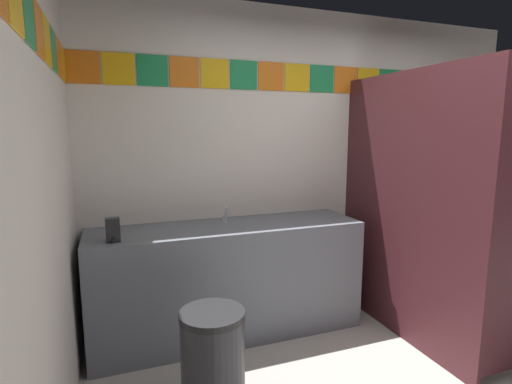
{
  "coord_description": "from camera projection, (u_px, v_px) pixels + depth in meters",
  "views": [
    {
      "loc": [
        -1.76,
        -1.43,
        1.61
      ],
      "look_at": [
        -0.83,
        1.09,
        1.18
      ],
      "focal_mm": 27.61,
      "sensor_mm": 36.0,
      "label": 1
    }
  ],
  "objects": [
    {
      "name": "stall_divider",
      "position": [
        447.0,
        213.0,
        2.8
      ],
      "size": [
        0.92,
        1.52,
        2.04
      ],
      "color": "#471E23",
      "rests_on": "ground_plane"
    },
    {
      "name": "trash_bin",
      "position": [
        213.0,
        361.0,
        2.25
      ],
      "size": [
        0.37,
        0.37,
        0.6
      ],
      "color": "#333338",
      "rests_on": "ground_plane"
    },
    {
      "name": "wall_side",
      "position": [
        11.0,
        224.0,
        1.27
      ],
      "size": [
        0.09,
        3.39,
        2.61
      ],
      "color": "silver",
      "rests_on": "ground_plane"
    },
    {
      "name": "faucet_center",
      "position": [
        225.0,
        216.0,
        3.1
      ],
      "size": [
        0.04,
        0.1,
        0.14
      ],
      "color": "silver",
      "rests_on": "vanity_counter"
    },
    {
      "name": "toilet",
      "position": [
        422.0,
        273.0,
        3.62
      ],
      "size": [
        0.39,
        0.49,
        0.74
      ],
      "color": "white",
      "rests_on": "ground_plane"
    },
    {
      "name": "vanity_counter",
      "position": [
        229.0,
        279.0,
        3.1
      ],
      "size": [
        2.08,
        0.57,
        0.88
      ],
      "color": "slate",
      "rests_on": "ground_plane"
    },
    {
      "name": "soap_dispenser",
      "position": [
        113.0,
        230.0,
        2.58
      ],
      "size": [
        0.09,
        0.09,
        0.16
      ],
      "color": "black",
      "rests_on": "vanity_counter"
    },
    {
      "name": "wall_back",
      "position": [
        317.0,
        162.0,
        3.58
      ],
      "size": [
        4.07,
        0.09,
        2.61
      ],
      "color": "silver",
      "rests_on": "ground_plane"
    }
  ]
}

